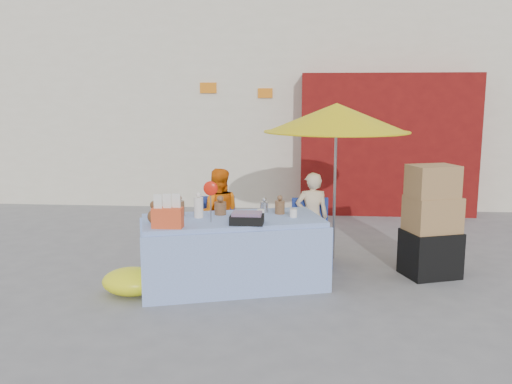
# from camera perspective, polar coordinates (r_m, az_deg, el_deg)

# --- Properties ---
(ground) EXTENTS (80.00, 80.00, 0.00)m
(ground) POSITION_cam_1_polar(r_m,az_deg,el_deg) (6.41, -0.90, -9.76)
(ground) COLOR slate
(ground) RESTS_ON ground
(backdrop) EXTENTS (14.00, 8.00, 7.80)m
(backdrop) POSITION_cam_1_polar(r_m,az_deg,el_deg) (13.56, 4.55, 13.82)
(backdrop) COLOR silver
(backdrop) RESTS_ON ground
(market_table) EXTENTS (2.27, 1.53, 1.26)m
(market_table) POSITION_cam_1_polar(r_m,az_deg,el_deg) (6.29, -2.54, -6.22)
(market_table) COLOR #9BB5F8
(market_table) RESTS_ON ground
(chair_left) EXTENTS (0.53, 0.52, 0.85)m
(chair_left) POSITION_cam_1_polar(r_m,az_deg,el_deg) (7.23, -4.15, -5.39)
(chair_left) COLOR navy
(chair_left) RESTS_ON ground
(chair_right) EXTENTS (0.53, 0.52, 0.85)m
(chair_right) POSITION_cam_1_polar(r_m,az_deg,el_deg) (7.15, 5.85, -5.59)
(chair_right) COLOR navy
(chair_right) RESTS_ON ground
(vendor_orange) EXTENTS (0.65, 0.54, 1.24)m
(vendor_orange) POSITION_cam_1_polar(r_m,az_deg,el_deg) (7.27, -4.00, -2.35)
(vendor_orange) COLOR orange
(vendor_orange) RESTS_ON ground
(vendor_beige) EXTENTS (0.47, 0.34, 1.20)m
(vendor_beige) POSITION_cam_1_polar(r_m,az_deg,el_deg) (7.19, 5.90, -2.66)
(vendor_beige) COLOR beige
(vendor_beige) RESTS_ON ground
(umbrella) EXTENTS (1.90, 1.90, 2.09)m
(umbrella) POSITION_cam_1_polar(r_m,az_deg,el_deg) (7.19, 8.47, 7.67)
(umbrella) COLOR gray
(umbrella) RESTS_ON ground
(box_stack) EXTENTS (0.75, 0.68, 1.37)m
(box_stack) POSITION_cam_1_polar(r_m,az_deg,el_deg) (6.89, 17.99, -3.38)
(box_stack) COLOR black
(box_stack) RESTS_ON ground
(tarp_bundle) EXTENTS (0.80, 0.72, 0.30)m
(tarp_bundle) POSITION_cam_1_polar(r_m,az_deg,el_deg) (6.23, -12.92, -9.15)
(tarp_bundle) COLOR #F2F419
(tarp_bundle) RESTS_ON ground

